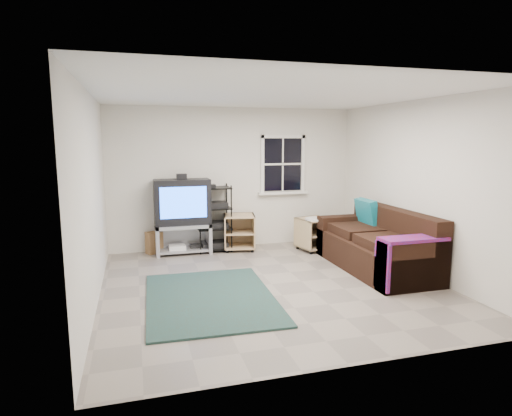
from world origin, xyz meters
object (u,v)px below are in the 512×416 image
object	(u,v)px
side_table_right	(313,231)
av_rack	(214,222)
side_table_left	(239,231)
tv_unit	(182,210)
sofa	(377,246)

from	to	relation	value
side_table_right	av_rack	bearing A→B (deg)	166.03
side_table_left	side_table_right	distance (m)	1.36
tv_unit	av_rack	size ratio (longest dim) A/B	1.18
av_rack	side_table_left	bearing A→B (deg)	-1.57
av_rack	side_table_right	world-z (taller)	av_rack
tv_unit	side_table_left	distance (m)	1.12
sofa	side_table_left	bearing A→B (deg)	134.87
tv_unit	side_table_left	world-z (taller)	tv_unit
tv_unit	side_table_right	distance (m)	2.40
av_rack	tv_unit	bearing A→B (deg)	-177.52
tv_unit	av_rack	xyz separation A→B (m)	(0.56, 0.02, -0.26)
side_table_right	tv_unit	bearing A→B (deg)	169.92
side_table_left	av_rack	bearing A→B (deg)	178.43
side_table_left	sofa	xyz separation A→B (m)	(1.79, -1.80, 0.01)
tv_unit	side_table_left	bearing A→B (deg)	0.65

